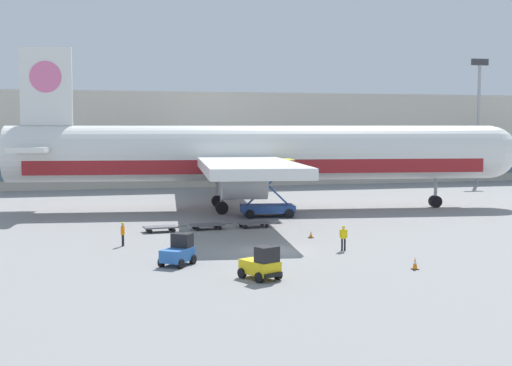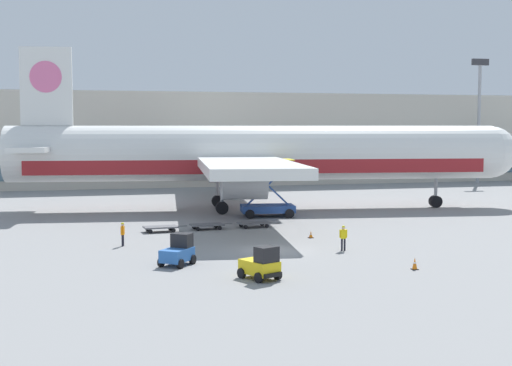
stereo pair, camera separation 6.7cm
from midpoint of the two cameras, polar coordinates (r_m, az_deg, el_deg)
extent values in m
plane|color=gray|center=(51.49, 1.32, -5.42)|extent=(400.00, 400.00, 0.00)
cube|color=#BCB7A8|center=(116.45, 0.85, 3.59)|extent=(90.00, 18.00, 14.00)
cube|color=slate|center=(107.80, 2.13, 1.84)|extent=(88.20, 0.20, 4.90)
cylinder|color=#9EA0A5|center=(117.98, 17.35, 4.49)|extent=(0.50, 0.50, 18.50)
cube|color=#333338|center=(118.41, 17.46, 9.22)|extent=(2.80, 0.50, 1.00)
cylinder|color=white|center=(75.91, 0.15, 2.42)|extent=(52.31, 12.41, 5.80)
cube|color=maroon|center=(75.97, 0.15, 1.43)|extent=(48.17, 11.76, 1.45)
sphere|color=white|center=(83.30, 18.21, 2.38)|extent=(5.68, 5.68, 5.68)
cone|color=white|center=(77.05, -19.42, 2.19)|extent=(7.03, 6.28, 5.51)
cube|color=white|center=(76.34, -16.47, 7.42)|extent=(5.21, 1.10, 8.00)
cylinder|color=pink|center=(76.40, -16.49, 8.14)|extent=(3.24, 0.96, 3.20)
cube|color=white|center=(76.43, -17.14, 2.67)|extent=(5.23, 13.35, 0.50)
cube|color=white|center=(75.65, -1.80, 1.86)|extent=(14.08, 48.63, 0.90)
cylinder|color=#9EA0A5|center=(65.76, -0.98, -0.11)|extent=(4.52, 3.31, 2.80)
cylinder|color=#9EA0A5|center=(85.78, -2.43, 0.97)|extent=(4.52, 3.31, 2.80)
cylinder|color=#9EA0A5|center=(81.02, 14.15, -0.03)|extent=(0.36, 0.36, 4.00)
cylinder|color=black|center=(81.20, 14.13, -1.44)|extent=(1.40, 1.06, 1.30)
cylinder|color=#9EA0A5|center=(72.52, -2.79, -0.42)|extent=(0.36, 0.36, 4.00)
cylinder|color=black|center=(72.72, -2.78, -1.99)|extent=(1.40, 1.06, 1.30)
cylinder|color=#9EA0A5|center=(78.88, -3.14, -0.02)|extent=(0.36, 0.36, 4.00)
cylinder|color=black|center=(79.06, -3.13, -1.47)|extent=(1.40, 1.06, 1.30)
cone|color=white|center=(127.81, 14.28, 2.70)|extent=(6.15, 5.57, 4.64)
cube|color=white|center=(128.90, 15.82, 5.27)|extent=(4.37, 1.18, 6.74)
cylinder|color=yellow|center=(128.91, 15.83, 5.63)|extent=(2.74, 0.96, 2.70)
cube|color=white|center=(128.63, 15.40, 2.91)|extent=(5.03, 11.33, 0.42)
cube|color=#284C99|center=(70.63, 0.90, -2.05)|extent=(5.54, 3.64, 0.70)
cube|color=#B2B2B7|center=(70.27, 0.91, 1.43)|extent=(5.26, 3.46, 0.30)
cube|color=yellow|center=(70.24, 0.91, 1.88)|extent=(5.26, 3.46, 0.08)
cube|color=#284C99|center=(70.41, 0.90, -0.17)|extent=(4.26, 0.71, 4.07)
cube|color=#284C99|center=(70.41, 0.90, -0.17)|extent=(4.26, 0.71, 4.07)
cylinder|color=black|center=(72.44, 2.26, -2.17)|extent=(0.94, 0.47, 0.90)
cylinder|color=black|center=(69.50, 2.67, -2.46)|extent=(0.94, 0.47, 0.90)
cylinder|color=black|center=(71.91, -0.81, -2.22)|extent=(0.94, 0.47, 0.90)
cylinder|color=black|center=(68.95, -0.53, -2.51)|extent=(0.94, 0.47, 0.90)
cube|color=yellow|center=(41.93, 0.26, -6.74)|extent=(2.23, 2.67, 0.80)
cube|color=black|center=(41.28, 0.84, -5.72)|extent=(1.50, 1.33, 0.90)
cube|color=black|center=(41.06, 1.36, -7.38)|extent=(1.21, 0.67, 0.24)
cylinder|color=black|center=(41.84, 1.71, -7.33)|extent=(0.47, 0.65, 0.60)
cylinder|color=black|center=(40.96, 0.22, -7.58)|extent=(0.47, 0.65, 0.60)
cylinder|color=black|center=(43.05, 0.30, -6.99)|extent=(0.47, 0.65, 0.60)
cylinder|color=black|center=(42.20, -1.18, -7.22)|extent=(0.47, 0.65, 0.60)
cube|color=#2D66B7|center=(46.16, -6.35, -5.72)|extent=(2.52, 2.68, 0.80)
cube|color=black|center=(46.58, -5.97, -4.57)|extent=(1.53, 1.47, 0.90)
cube|color=black|center=(47.27, -5.61, -5.82)|extent=(1.09, 0.90, 0.24)
cylinder|color=black|center=(47.26, -6.61, -5.98)|extent=(0.56, 0.62, 0.60)
cylinder|color=black|center=(46.59, -5.11, -6.12)|extent=(0.56, 0.62, 0.60)
cylinder|color=black|center=(45.90, -7.61, -6.30)|extent=(0.56, 0.62, 0.60)
cylinder|color=black|center=(45.21, -6.08, -6.46)|extent=(0.56, 0.62, 0.60)
cube|color=#56565B|center=(60.91, -7.69, -3.51)|extent=(2.91, 1.72, 0.12)
cube|color=#56565B|center=(61.30, -5.99, -3.44)|extent=(0.90, 0.15, 0.08)
cylinder|color=black|center=(61.76, -6.91, -3.62)|extent=(0.37, 0.17, 0.36)
cylinder|color=black|center=(60.53, -6.65, -3.78)|extent=(0.37, 0.17, 0.36)
cylinder|color=black|center=(61.38, -8.70, -3.69)|extent=(0.37, 0.17, 0.36)
cylinder|color=black|center=(60.14, -8.48, -3.85)|extent=(0.37, 0.17, 0.36)
cube|color=#56565B|center=(61.94, -3.98, -3.35)|extent=(2.91, 1.72, 0.12)
cube|color=#56565B|center=(62.45, -2.34, -3.28)|extent=(0.90, 0.15, 0.08)
cylinder|color=black|center=(62.84, -3.27, -3.45)|extent=(0.37, 0.17, 0.36)
cylinder|color=black|center=(61.63, -2.94, -3.61)|extent=(0.37, 0.17, 0.36)
cylinder|color=black|center=(62.34, -5.00, -3.53)|extent=(0.37, 0.17, 0.36)
cylinder|color=black|center=(61.12, -4.71, -3.69)|extent=(0.37, 0.17, 0.36)
cube|color=#56565B|center=(63.02, -0.20, -3.20)|extent=(2.91, 1.72, 0.12)
cube|color=#56565B|center=(63.64, 1.38, -3.13)|extent=(0.90, 0.15, 0.08)
cylinder|color=black|center=(63.97, 0.45, -3.30)|extent=(0.37, 0.17, 0.36)
cylinder|color=black|center=(62.78, 0.84, -3.45)|extent=(0.37, 0.17, 0.36)
cylinder|color=black|center=(63.34, -1.23, -3.38)|extent=(0.37, 0.17, 0.36)
cylinder|color=black|center=(62.14, -0.87, -3.54)|extent=(0.37, 0.17, 0.36)
cylinder|color=black|center=(54.26, -10.61, -4.53)|extent=(0.14, 0.14, 0.86)
cylinder|color=black|center=(54.06, -10.66, -4.56)|extent=(0.14, 0.14, 0.86)
cube|color=orange|center=(54.05, -10.65, -3.75)|extent=(0.32, 0.41, 0.65)
cylinder|color=orange|center=(54.27, -10.59, -3.68)|extent=(0.09, 0.09, 0.58)
cylinder|color=orange|center=(53.81, -10.71, -3.76)|extent=(0.09, 0.09, 0.58)
sphere|color=#DBB28E|center=(53.99, -10.65, -3.29)|extent=(0.23, 0.23, 0.23)
sphere|color=yellow|center=(53.98, -10.66, -3.22)|extent=(0.22, 0.22, 0.22)
cylinder|color=black|center=(51.66, 6.86, -4.92)|extent=(0.14, 0.14, 0.88)
cylinder|color=black|center=(51.70, 7.08, -4.92)|extent=(0.14, 0.14, 0.88)
cube|color=yellow|center=(51.56, 6.98, -4.08)|extent=(0.39, 0.28, 0.66)
cylinder|color=yellow|center=(51.51, 6.72, -4.05)|extent=(0.09, 0.09, 0.59)
cylinder|color=yellow|center=(51.60, 7.24, -4.04)|extent=(0.09, 0.09, 0.59)
sphere|color=#DBB28E|center=(51.50, 6.98, -3.58)|extent=(0.24, 0.24, 0.24)
sphere|color=yellow|center=(51.49, 6.98, -3.51)|extent=(0.23, 0.23, 0.23)
cube|color=black|center=(57.40, 4.38, -4.38)|extent=(0.40, 0.40, 0.04)
cone|color=orange|center=(57.36, 4.39, -4.11)|extent=(0.32, 0.32, 0.50)
cylinder|color=white|center=(57.35, 4.39, -4.09)|extent=(0.19, 0.19, 0.07)
cube|color=black|center=(45.82, 12.56, -6.75)|extent=(0.40, 0.40, 0.04)
cone|color=orange|center=(45.75, 12.57, -6.28)|extent=(0.32, 0.32, 0.72)
cylinder|color=white|center=(45.75, 12.57, -6.23)|extent=(0.19, 0.19, 0.10)
camera|label=1|loc=(0.03, -90.03, 0.00)|focal=50.00mm
camera|label=2|loc=(0.03, 89.97, 0.00)|focal=50.00mm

